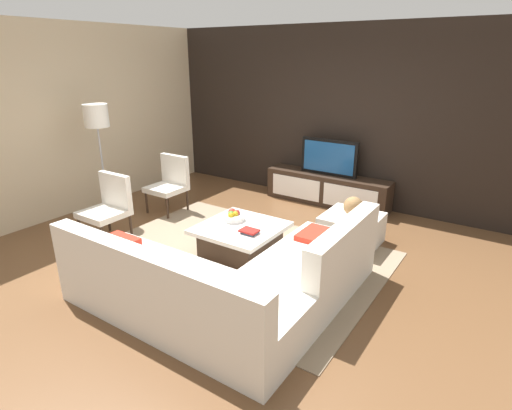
{
  "coord_description": "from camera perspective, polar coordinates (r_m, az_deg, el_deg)",
  "views": [
    {
      "loc": [
        2.62,
        -3.63,
        2.34
      ],
      "look_at": [
        -0.13,
        0.49,
        0.53
      ],
      "focal_mm": 28.94,
      "sensor_mm": 36.0,
      "label": 1
    }
  ],
  "objects": [
    {
      "name": "sectional_couch",
      "position": [
        4.02,
        -3.44,
        -10.67
      ],
      "size": [
        2.43,
        2.3,
        0.83
      ],
      "color": "white",
      "rests_on": "ground"
    },
    {
      "name": "television",
      "position": [
        6.75,
        10.05,
        6.52
      ],
      "size": [
        0.95,
        0.06,
        0.58
      ],
      "color": "black",
      "rests_on": "media_console"
    },
    {
      "name": "feature_wall_back",
      "position": [
        6.92,
        11.42,
        11.91
      ],
      "size": [
        6.4,
        0.12,
        2.8
      ],
      "primitive_type": "cube",
      "color": "black",
      "rests_on": "ground"
    },
    {
      "name": "media_console",
      "position": [
        6.9,
        9.78,
        2.16
      ],
      "size": [
        2.06,
        0.43,
        0.5
      ],
      "color": "#332319",
      "rests_on": "ground"
    },
    {
      "name": "book_stack",
      "position": [
        4.8,
        -0.89,
        -3.68
      ],
      "size": [
        0.21,
        0.16,
        0.05
      ],
      "color": "#2D516B",
      "rests_on": "coffee_table"
    },
    {
      "name": "accent_chair_near",
      "position": [
        5.78,
        -19.65,
        0.18
      ],
      "size": [
        0.54,
        0.53,
        0.87
      ],
      "rotation": [
        0.0,
        0.0,
        0.2
      ],
      "color": "#332319",
      "rests_on": "ground"
    },
    {
      "name": "decorative_ball",
      "position": [
        5.39,
        13.29,
        -0.17
      ],
      "size": [
        0.25,
        0.25,
        0.25
      ],
      "primitive_type": "sphere",
      "color": "#997247",
      "rests_on": "ottoman"
    },
    {
      "name": "ottoman",
      "position": [
        5.5,
        13.02,
        -3.34
      ],
      "size": [
        0.7,
        0.7,
        0.4
      ],
      "primitive_type": "cube",
      "color": "white",
      "rests_on": "ground"
    },
    {
      "name": "accent_chair_far",
      "position": [
        6.58,
        -11.78,
        3.34
      ],
      "size": [
        0.53,
        0.52,
        0.87
      ],
      "rotation": [
        0.0,
        0.0,
        0.13
      ],
      "color": "#332319",
      "rests_on": "ground"
    },
    {
      "name": "coffee_table",
      "position": [
        5.09,
        -2.13,
        -4.76
      ],
      "size": [
        0.95,
        0.96,
        0.38
      ],
      "color": "#332319",
      "rests_on": "ground"
    },
    {
      "name": "ground_plane",
      "position": [
        5.06,
        -1.85,
        -7.5
      ],
      "size": [
        14.0,
        14.0,
        0.0
      ],
      "primitive_type": "plane",
      "color": "brown"
    },
    {
      "name": "side_wall_left",
      "position": [
        7.03,
        -23.09,
        10.85
      ],
      "size": [
        0.12,
        5.2,
        2.8
      ],
      "primitive_type": "cube",
      "color": "beige",
      "rests_on": "ground"
    },
    {
      "name": "floor_lamp",
      "position": [
        6.36,
        -21.11,
        10.63
      ],
      "size": [
        0.34,
        0.34,
        1.69
      ],
      "color": "#A5A5AA",
      "rests_on": "ground"
    },
    {
      "name": "fruit_bowl",
      "position": [
        5.18,
        -3.14,
        -1.55
      ],
      "size": [
        0.28,
        0.28,
        0.14
      ],
      "color": "silver",
      "rests_on": "coffee_table"
    },
    {
      "name": "area_rug",
      "position": [
        5.11,
        -2.77,
        -7.15
      ],
      "size": [
        3.44,
        2.52,
        0.01
      ],
      "primitive_type": "cube",
      "color": "gray",
      "rests_on": "ground"
    }
  ]
}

